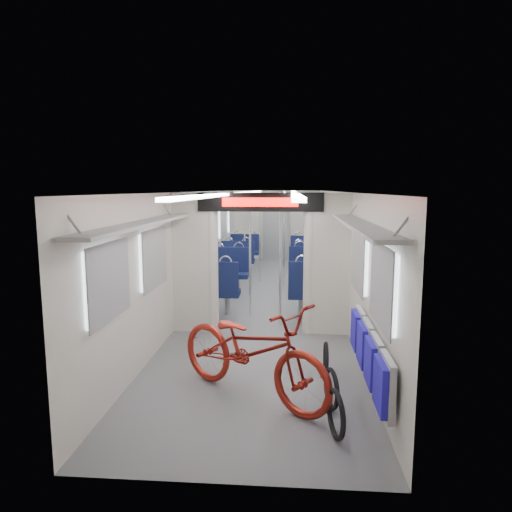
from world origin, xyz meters
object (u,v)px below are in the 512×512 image
Objects in this scene: bike_hoop_c at (326,361)px; flip_bench at (369,353)px; seat_bay_near_left at (222,276)px; stanchion_near_right at (280,260)px; seat_bay_near_right at (312,276)px; seat_bay_far_left at (241,252)px; bicycle at (252,350)px; seat_bay_far_right at (306,255)px; bike_hoop_b at (331,391)px; stanchion_far_right at (284,240)px; bike_hoop_a at (336,417)px; stanchion_near_left at (250,255)px; stanchion_far_left at (260,237)px.

flip_bench is at bearing -60.02° from bike_hoop_c.
stanchion_near_right reaches higher than seat_bay_near_left.
seat_bay_far_left is at bearing 116.44° from seat_bay_near_right.
bicycle reaches higher than seat_bay_far_right.
flip_bench is 0.90m from bike_hoop_c.
bike_hoop_b is 0.20× the size of stanchion_far_right.
bike_hoop_a is 8.57m from seat_bay_far_right.
bike_hoop_b is (0.88, -0.20, -0.36)m from bicycle.
seat_bay_near_left is 0.97× the size of stanchion_far_right.
seat_bay_near_left is at bearing 128.95° from stanchion_near_right.
stanchion_far_right is (1.27, -2.15, 0.62)m from seat_bay_far_left.
flip_bench is 1.06× the size of seat_bay_far_right.
seat_bay_far_right is 1.96m from stanchion_far_right.
stanchion_far_right is at bearing 52.29° from seat_bay_near_left.
bike_hoop_c is at bearing -83.43° from stanchion_far_right.
seat_bay_near_left is at bearing 112.38° from bike_hoop_b.
stanchion_near_left is at bearing -81.93° from seat_bay_far_left.
seat_bay_far_left is at bearing 101.79° from bike_hoop_a.
seat_bay_near_left reaches higher than seat_bay_far_left.
seat_bay_near_right reaches higher than bike_hoop_a.
bike_hoop_b is 3.23m from stanchion_near_right.
seat_bay_far_left is at bearing 90.00° from seat_bay_near_left.
bike_hoop_b is at bearing -90.24° from bike_hoop_c.
stanchion_far_right is (0.27, 6.00, 0.59)m from bicycle.
bicycle is at bearing -84.62° from stanchion_near_left.
seat_bay_far_left is at bearing 168.12° from seat_bay_far_right.
seat_bay_near_left is at bearing -118.85° from seat_bay_far_right.
stanchion_near_left is at bearing -104.90° from seat_bay_far_right.
bike_hoop_a is at bearing -84.93° from stanchion_far_right.
seat_bay_far_right reaches higher than seat_bay_far_left.
bike_hoop_c is 7.13m from seat_bay_far_right.
seat_bay_near_right reaches higher than bicycle.
seat_bay_near_left is at bearing 123.09° from stanchion_near_left.
seat_bay_near_left reaches higher than flip_bench.
bike_hoop_c is at bearing -63.17° from seat_bay_near_left.
flip_bench reaches higher than bike_hoop_a.
seat_bay_far_right is 4.64m from stanchion_near_left.
flip_bench is at bearing -76.00° from stanchion_far_left.
flip_bench is at bearing -80.42° from stanchion_far_right.
seat_bay_near_right is 2.52m from stanchion_far_left.
bicycle is 1.15m from bike_hoop_c.
bicycle is 0.93× the size of stanchion_near_right.
bike_hoop_c is (0.00, 0.84, -0.00)m from bike_hoop_b.
stanchion_near_left is at bearing 115.40° from flip_bench.
seat_bay_far_right is at bearing 71.02° from stanchion_far_right.
bike_hoop_b is at bearing -89.88° from seat_bay_near_right.
bike_hoop_b is 0.20× the size of stanchion_near_right.
stanchion_near_left is at bearing 138.82° from stanchion_near_right.
seat_bay_near_left is 1.87m from seat_bay_near_right.
seat_bay_near_left reaches higher than bicycle.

